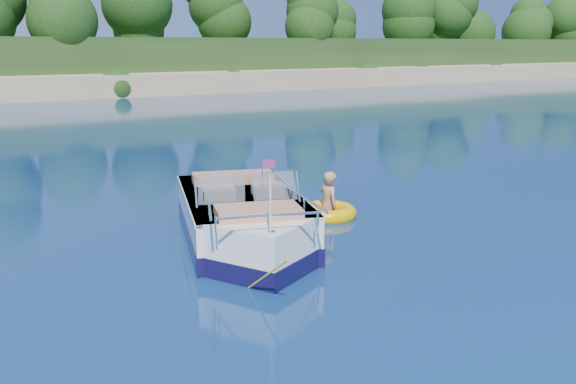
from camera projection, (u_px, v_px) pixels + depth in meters
The scene contains 4 objects.
ground at pixel (319, 263), 10.58m from camera, with size 160.00×160.00×0.00m, color #0A1A47.
motorboat at pixel (245, 224), 11.50m from camera, with size 3.20×5.59×1.93m.
tow_tube at pixel (327, 213), 13.40m from camera, with size 1.24×1.24×0.32m.
boy at pixel (327, 216), 13.44m from camera, with size 0.55×0.36×1.50m, color tan.
Camera 1 is at (-5.77, -8.23, 3.53)m, focal length 40.00 mm.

